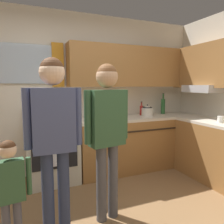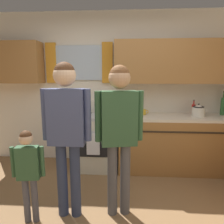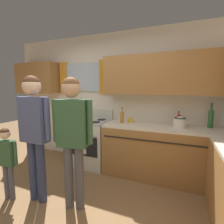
{
  "view_description": "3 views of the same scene",
  "coord_description": "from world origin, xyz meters",
  "px_view_note": "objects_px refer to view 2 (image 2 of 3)",
  "views": [
    {
      "loc": [
        -0.71,
        -1.7,
        1.43
      ],
      "look_at": [
        0.39,
        0.92,
        1.09
      ],
      "focal_mm": 34.86,
      "sensor_mm": 36.0,
      "label": 1
    },
    {
      "loc": [
        0.17,
        -1.74,
        1.55
      ],
      "look_at": [
        -0.01,
        0.86,
        1.08
      ],
      "focal_mm": 32.88,
      "sensor_mm": 36.0,
      "label": 2
    },
    {
      "loc": [
        1.28,
        -1.3,
        1.51
      ],
      "look_at": [
        0.36,
        1.0,
        1.17
      ],
      "focal_mm": 26.79,
      "sensor_mm": 36.0,
      "label": 3
    }
  ],
  "objects_px": {
    "bottle_oil_amber": "(137,109)",
    "adult_in_plaid": "(119,124)",
    "stove_oven": "(96,140)",
    "bottle_wine_green": "(223,106)",
    "adult_holding_child": "(67,123)",
    "bottle_sauce_red": "(193,109)",
    "small_child": "(28,166)",
    "stovetop_kettle": "(198,111)",
    "mug_mustard_yellow": "(144,112)"
  },
  "relations": [
    {
      "from": "stove_oven",
      "to": "bottle_sauce_red",
      "type": "relative_size",
      "value": 4.48
    },
    {
      "from": "bottle_sauce_red",
      "to": "adult_in_plaid",
      "type": "relative_size",
      "value": 0.15
    },
    {
      "from": "stove_oven",
      "to": "stovetop_kettle",
      "type": "distance_m",
      "value": 1.72
    },
    {
      "from": "bottle_sauce_red",
      "to": "mug_mustard_yellow",
      "type": "xyz_separation_m",
      "value": [
        -0.82,
        -0.07,
        -0.05
      ]
    },
    {
      "from": "bottle_sauce_red",
      "to": "adult_holding_child",
      "type": "distance_m",
      "value": 2.23
    },
    {
      "from": "stove_oven",
      "to": "bottle_wine_green",
      "type": "xyz_separation_m",
      "value": [
        2.08,
        0.16,
        0.58
      ]
    },
    {
      "from": "stove_oven",
      "to": "adult_in_plaid",
      "type": "xyz_separation_m",
      "value": [
        0.42,
        -1.19,
        0.57
      ]
    },
    {
      "from": "stove_oven",
      "to": "adult_holding_child",
      "type": "distance_m",
      "value": 1.39
    },
    {
      "from": "bottle_oil_amber",
      "to": "small_child",
      "type": "relative_size",
      "value": 0.28
    },
    {
      "from": "bottle_sauce_red",
      "to": "small_child",
      "type": "height_order",
      "value": "bottle_sauce_red"
    },
    {
      "from": "stove_oven",
      "to": "stovetop_kettle",
      "type": "bearing_deg",
      "value": -0.44
    },
    {
      "from": "bottle_wine_green",
      "to": "adult_holding_child",
      "type": "distance_m",
      "value": 2.62
    },
    {
      "from": "bottle_wine_green",
      "to": "bottle_oil_amber",
      "type": "bearing_deg",
      "value": -173.16
    },
    {
      "from": "small_child",
      "to": "stove_oven",
      "type": "bearing_deg",
      "value": 69.97
    },
    {
      "from": "adult_in_plaid",
      "to": "small_child",
      "type": "height_order",
      "value": "adult_in_plaid"
    },
    {
      "from": "bottle_sauce_red",
      "to": "stovetop_kettle",
      "type": "height_order",
      "value": "bottle_sauce_red"
    },
    {
      "from": "bottle_sauce_red",
      "to": "adult_in_plaid",
      "type": "xyz_separation_m",
      "value": [
        -1.19,
        -1.33,
        0.05
      ]
    },
    {
      "from": "bottle_oil_amber",
      "to": "stovetop_kettle",
      "type": "xyz_separation_m",
      "value": [
        0.97,
        0.0,
        -0.01
      ]
    },
    {
      "from": "bottle_oil_amber",
      "to": "adult_in_plaid",
      "type": "distance_m",
      "value": 1.2
    },
    {
      "from": "small_child",
      "to": "bottle_sauce_red",
      "type": "bearing_deg",
      "value": 36.0
    },
    {
      "from": "mug_mustard_yellow",
      "to": "adult_in_plaid",
      "type": "bearing_deg",
      "value": -106.16
    },
    {
      "from": "bottle_sauce_red",
      "to": "stovetop_kettle",
      "type": "bearing_deg",
      "value": -80.82
    },
    {
      "from": "bottle_wine_green",
      "to": "small_child",
      "type": "distance_m",
      "value": 3.04
    },
    {
      "from": "bottle_sauce_red",
      "to": "small_child",
      "type": "distance_m",
      "value": 2.64
    },
    {
      "from": "mug_mustard_yellow",
      "to": "stovetop_kettle",
      "type": "bearing_deg",
      "value": -6.46
    },
    {
      "from": "stovetop_kettle",
      "to": "bottle_sauce_red",
      "type": "bearing_deg",
      "value": 99.18
    },
    {
      "from": "stove_oven",
      "to": "stovetop_kettle",
      "type": "xyz_separation_m",
      "value": [
        1.63,
        -0.01,
        0.53
      ]
    },
    {
      "from": "bottle_oil_amber",
      "to": "bottle_sauce_red",
      "type": "height_order",
      "value": "bottle_oil_amber"
    },
    {
      "from": "adult_holding_child",
      "to": "bottle_oil_amber",
      "type": "bearing_deg",
      "value": 57.56
    },
    {
      "from": "bottle_sauce_red",
      "to": "mug_mustard_yellow",
      "type": "height_order",
      "value": "bottle_sauce_red"
    },
    {
      "from": "bottle_wine_green",
      "to": "adult_in_plaid",
      "type": "height_order",
      "value": "adult_in_plaid"
    },
    {
      "from": "stove_oven",
      "to": "adult_holding_child",
      "type": "height_order",
      "value": "adult_holding_child"
    },
    {
      "from": "stovetop_kettle",
      "to": "small_child",
      "type": "distance_m",
      "value": 2.57
    },
    {
      "from": "adult_holding_child",
      "to": "adult_in_plaid",
      "type": "bearing_deg",
      "value": 6.76
    },
    {
      "from": "mug_mustard_yellow",
      "to": "small_child",
      "type": "distance_m",
      "value": 1.98
    },
    {
      "from": "bottle_oil_amber",
      "to": "small_child",
      "type": "height_order",
      "value": "bottle_oil_amber"
    },
    {
      "from": "stove_oven",
      "to": "adult_in_plaid",
      "type": "distance_m",
      "value": 1.38
    },
    {
      "from": "mug_mustard_yellow",
      "to": "adult_in_plaid",
      "type": "relative_size",
      "value": 0.07
    },
    {
      "from": "bottle_wine_green",
      "to": "adult_in_plaid",
      "type": "xyz_separation_m",
      "value": [
        -1.66,
        -1.34,
        -0.01
      ]
    },
    {
      "from": "adult_holding_child",
      "to": "bottle_wine_green",
      "type": "bearing_deg",
      "value": 32.52
    },
    {
      "from": "bottle_oil_amber",
      "to": "bottle_sauce_red",
      "type": "bearing_deg",
      "value": 9.69
    },
    {
      "from": "stove_oven",
      "to": "mug_mustard_yellow",
      "type": "height_order",
      "value": "stove_oven"
    },
    {
      "from": "mug_mustard_yellow",
      "to": "adult_in_plaid",
      "type": "xyz_separation_m",
      "value": [
        -0.37,
        -1.27,
        0.09
      ]
    },
    {
      "from": "adult_in_plaid",
      "to": "stove_oven",
      "type": "bearing_deg",
      "value": 109.47
    },
    {
      "from": "stove_oven",
      "to": "adult_in_plaid",
      "type": "relative_size",
      "value": 0.67
    },
    {
      "from": "bottle_sauce_red",
      "to": "small_child",
      "type": "bearing_deg",
      "value": -144.0
    },
    {
      "from": "adult_in_plaid",
      "to": "small_child",
      "type": "distance_m",
      "value": 1.03
    },
    {
      "from": "mug_mustard_yellow",
      "to": "adult_in_plaid",
      "type": "distance_m",
      "value": 1.32
    },
    {
      "from": "stovetop_kettle",
      "to": "adult_in_plaid",
      "type": "xyz_separation_m",
      "value": [
        -1.21,
        -1.17,
        0.04
      ]
    },
    {
      "from": "adult_holding_child",
      "to": "small_child",
      "type": "bearing_deg",
      "value": -160.26
    }
  ]
}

